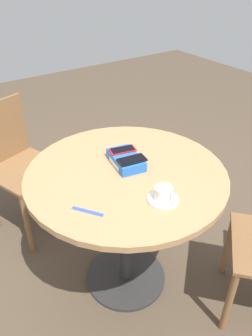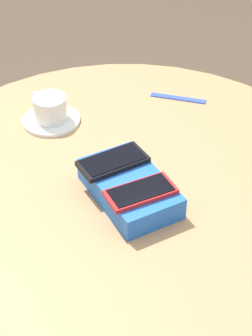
{
  "view_description": "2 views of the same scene",
  "coord_description": "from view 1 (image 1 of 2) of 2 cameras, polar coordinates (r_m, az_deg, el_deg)",
  "views": [
    {
      "loc": [
        1.07,
        -0.73,
        1.65
      ],
      "look_at": [
        0.0,
        0.0,
        0.8
      ],
      "focal_mm": 35.0,
      "sensor_mm": 36.0,
      "label": 1
    },
    {
      "loc": [
        -0.69,
        0.57,
        1.51
      ],
      "look_at": [
        0.0,
        0.0,
        0.8
      ],
      "focal_mm": 60.0,
      "sensor_mm": 36.0,
      "label": 2
    }
  ],
  "objects": [
    {
      "name": "ground_plane",
      "position": [
        2.1,
        0.0,
        -18.48
      ],
      "size": [
        8.0,
        8.0,
        0.0
      ],
      "primitive_type": "plane",
      "color": "brown"
    },
    {
      "name": "round_table",
      "position": [
        1.65,
        0.0,
        -4.77
      ],
      "size": [
        0.97,
        0.97,
        0.78
      ],
      "color": "#2D2D2D",
      "rests_on": "ground_plane"
    },
    {
      "name": "phone_box",
      "position": [
        1.61,
        -0.04,
        1.44
      ],
      "size": [
        0.23,
        0.16,
        0.05
      ],
      "color": "blue",
      "rests_on": "round_table"
    },
    {
      "name": "phone_black",
      "position": [
        1.55,
        0.97,
        1.47
      ],
      "size": [
        0.09,
        0.14,
        0.01
      ],
      "color": "black",
      "rests_on": "phone_box"
    },
    {
      "name": "chair_far_side",
      "position": [
        2.28,
        -18.22,
        0.37
      ],
      "size": [
        0.52,
        0.52,
        0.89
      ],
      "color": "brown",
      "rests_on": "ground_plane"
    },
    {
      "name": "coffee_cup",
      "position": [
        1.37,
        6.64,
        -4.38
      ],
      "size": [
        0.11,
        0.08,
        0.06
      ],
      "color": "white",
      "rests_on": "saucer"
    },
    {
      "name": "saucer",
      "position": [
        1.4,
        6.47,
        -5.42
      ],
      "size": [
        0.13,
        0.13,
        0.01
      ],
      "primitive_type": "cylinder",
      "color": "white",
      "rests_on": "round_table"
    },
    {
      "name": "lanyard_strap",
      "position": [
        1.34,
        -6.72,
        -7.5
      ],
      "size": [
        0.12,
        0.09,
        0.0
      ],
      "primitive_type": "cube",
      "rotation": [
        0.0,
        0.0,
        0.61
      ],
      "color": "blue",
      "rests_on": "round_table"
    },
    {
      "name": "phone_red",
      "position": [
        1.63,
        -0.6,
        3.17
      ],
      "size": [
        0.09,
        0.14,
        0.01
      ],
      "color": "red",
      "rests_on": "phone_box"
    }
  ]
}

